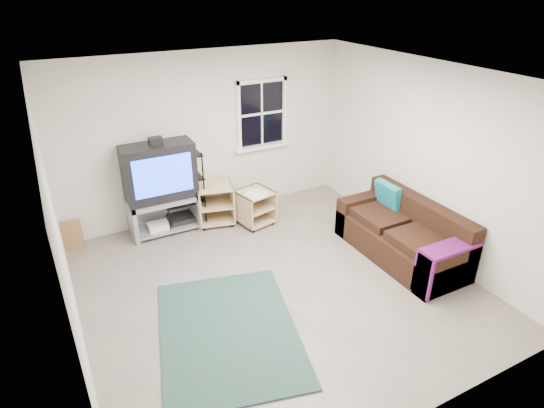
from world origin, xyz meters
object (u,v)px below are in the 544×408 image
side_table_right (254,205)px  sofa (403,236)px  tv_unit (160,181)px  av_rack (182,194)px  side_table_left (215,201)px

side_table_right → sofa: 2.30m
tv_unit → sofa: tv_unit is taller
side_table_right → sofa: bearing=-51.8°
av_rack → side_table_left: 0.53m
tv_unit → sofa: size_ratio=0.78×
side_table_right → sofa: (1.42, -1.81, -0.01)m
tv_unit → av_rack: bearing=6.1°
tv_unit → side_table_left: size_ratio=2.28×
av_rack → tv_unit: bearing=-173.9°
side_table_left → sofa: bearing=-48.2°
side_table_left → av_rack: bearing=168.7°
side_table_left → tv_unit: bearing=175.5°
tv_unit → av_rack: 0.43m
sofa → side_table_right: bearing=128.2°
sofa → av_rack: bearing=136.9°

